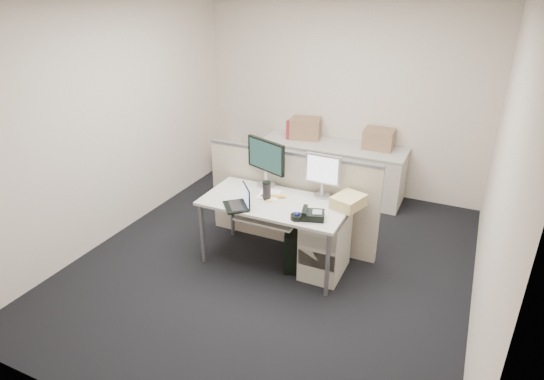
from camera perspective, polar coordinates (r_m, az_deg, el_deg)
The scene contains 28 objects.
floor at distance 5.04m, azimuth 0.32°, elevation -8.97°, with size 4.00×4.50×0.01m, color black.
wall_back at distance 6.47m, azimuth 8.81°, elevation 11.58°, with size 4.00×0.02×2.70m, color beige.
wall_front at distance 2.75m, azimuth -19.70°, elevation -8.61°, with size 4.00×0.02×2.70m, color beige.
wall_left at distance 5.53m, azimuth -19.06°, elevation 8.27°, with size 0.02×4.50×2.70m, color beige.
wall_right at distance 4.09m, azimuth 26.78°, elevation 1.30°, with size 0.02×4.50×2.70m, color beige.
desk at distance 4.70m, azimuth 0.33°, elevation -2.17°, with size 1.50×0.75×0.73m.
keyboard_tray at distance 4.58m, azimuth -0.60°, elevation -3.59°, with size 0.62×0.32×0.02m, color #AEABA2.
drawer_pedestal at distance 4.74m, azimuth 6.68°, elevation -6.83°, with size 0.40×0.55×0.65m, color beige.
cubicle_partition at distance 5.12m, azimuth 2.40°, elevation -1.26°, with size 2.00×0.06×1.10m, color #C4B29C.
back_counter at distance 6.48m, azimuth 7.43°, elevation 2.47°, with size 2.00×0.60×0.72m, color beige.
monitor_main at distance 4.93m, azimuth -0.76°, elevation 3.37°, with size 0.53×0.21×0.53m, color black.
monitor_small at distance 4.72m, azimuth 6.39°, elevation 1.72°, with size 0.38×0.19×0.46m, color #B7B7BC.
laptop at distance 4.53m, azimuth -4.59°, elevation -0.92°, with size 0.29×0.22×0.22m, color black.
trackball at distance 4.33m, azimuth 3.14°, elevation -3.40°, with size 0.12×0.12×0.05m, color black.
desk_phone at distance 4.35m, azimuth 5.16°, elevation -3.17°, with size 0.22×0.18×0.07m, color black.
paper_stack at distance 4.82m, azimuth -0.37°, elevation -0.55°, with size 0.22×0.27×0.01m, color white.
sticky_pad at distance 4.69m, azimuth -0.22°, elevation -1.28°, with size 0.07×0.07×0.01m, color #FFDF46.
travel_mug at distance 4.69m, azimuth -0.67°, elevation -0.13°, with size 0.09×0.09×0.18m, color black.
banana at distance 4.75m, azimuth 0.84°, elevation -0.77°, with size 0.17×0.04×0.04m, color gold.
cellphone at distance 4.79m, azimuth -0.90°, elevation -0.67°, with size 0.05×0.10×0.01m, color black.
manila_folders at distance 4.60m, azimuth 9.57°, elevation -1.42°, with size 0.25×0.32×0.12m, color #CFB579.
keyboard at distance 4.59m, azimuth 0.06°, elevation -3.20°, with size 0.50×0.18×0.03m, color black.
pc_tower_desk at distance 4.90m, azimuth 2.75°, elevation -6.95°, with size 0.19×0.48×0.44m, color black.
pc_tower_spare_dark at distance 7.15m, azimuth -3.51°, elevation 3.43°, with size 0.17×0.43×0.40m, color black.
pc_tower_spare_silver at distance 7.25m, azimuth -5.27°, elevation 3.93°, with size 0.20×0.49×0.46m, color #B7B7BC.
cardboard_box_left at distance 6.55m, azimuth 4.25°, elevation 7.65°, with size 0.41×0.31×0.31m, color olive.
cardboard_box_right at distance 6.28m, azimuth 13.25°, elevation 6.17°, with size 0.39×0.31×0.28m, color olive.
red_binder at distance 6.60m, azimuth 2.68°, elevation 7.73°, with size 0.07×0.31×0.29m, color maroon.
Camera 1 is at (1.73, -3.82, 2.80)m, focal length 30.00 mm.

